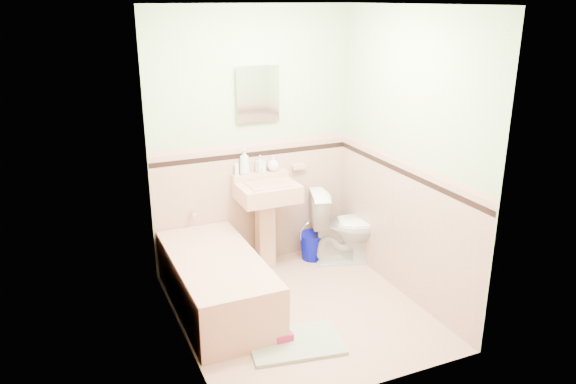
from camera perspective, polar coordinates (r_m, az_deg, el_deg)
name	(u,v)px	position (r m, az deg, el deg)	size (l,w,h in m)	color
floor	(300,311)	(4.96, 1.19, -11.86)	(2.20, 2.20, 0.00)	#D3A18A
ceiling	(302,4)	(4.26, 1.43, 18.38)	(2.20, 2.20, 0.00)	white
wall_back	(252,141)	(5.43, -3.63, 5.17)	(2.50, 2.50, 0.00)	#F2E9C5
wall_front	(376,219)	(3.54, 8.84, -2.68)	(2.50, 2.50, 0.00)	#F2E9C5
wall_left	(175,188)	(4.15, -11.32, 0.42)	(2.50, 2.50, 0.00)	#F2E9C5
wall_right	(407,158)	(4.94, 11.88, 3.40)	(2.50, 2.50, 0.00)	#F2E9C5
wainscot_back	(254,205)	(5.61, -3.45, -1.31)	(2.00, 2.00, 0.00)	#D6A68F
wainscot_front	(370,310)	(3.84, 8.24, -11.68)	(2.00, 2.00, 0.00)	#D6A68F
wainscot_left	(182,269)	(4.40, -10.62, -7.61)	(2.20, 2.20, 0.00)	#D6A68F
wainscot_right	(401,228)	(5.15, 11.28, -3.60)	(2.20, 2.20, 0.00)	#D6A68F
accent_back	(253,154)	(5.45, -3.53, 3.80)	(2.00, 2.00, 0.00)	black
accent_front	(373,237)	(3.61, 8.58, -4.51)	(2.00, 2.00, 0.00)	black
accent_left	(179,204)	(4.20, -10.97, -1.23)	(2.20, 2.20, 0.00)	black
accent_right	(404,173)	(4.97, 11.61, 1.93)	(2.20, 2.20, 0.00)	black
cap_back	(253,144)	(5.43, -3.55, 4.82)	(2.00, 2.00, 0.00)	tan
cap_front	(374,222)	(3.57, 8.66, -3.04)	(2.00, 2.00, 0.00)	tan
cap_left	(178,191)	(4.16, -11.05, 0.06)	(2.20, 2.20, 0.00)	tan
cap_right	(405,161)	(4.94, 11.68, 3.04)	(2.20, 2.20, 0.00)	tan
bathtub	(217,285)	(4.93, -7.19, -9.24)	(0.70, 1.50, 0.45)	tan
tub_faucet	(193,213)	(5.40, -9.59, -2.06)	(0.04, 0.04, 0.12)	silver
sink	(267,227)	(5.49, -2.09, -3.54)	(0.56, 0.48, 0.88)	tan
sink_faucet	(261,173)	(5.44, -2.70, 1.93)	(0.02, 0.02, 0.10)	silver
medicine_cabinet	(257,94)	(5.33, -3.10, 9.85)	(0.38, 0.04, 0.47)	white
soap_dish	(298,166)	(5.65, 1.05, 2.59)	(0.13, 0.08, 0.04)	tan
soap_bottle_left	(244,162)	(5.39, -4.42, 3.06)	(0.10, 0.10, 0.25)	#B2B2B2
soap_bottle_mid	(260,164)	(5.46, -2.80, 2.84)	(0.08, 0.08, 0.17)	#B2B2B2
soap_bottle_right	(273,163)	(5.51, -1.51, 2.91)	(0.12, 0.12, 0.15)	#B2B2B2
tube	(237,169)	(5.39, -5.19, 2.30)	(0.04, 0.04, 0.12)	white
toilet	(347,226)	(5.71, 5.94, -3.47)	(0.42, 0.73, 0.75)	white
bucket	(313,246)	(5.82, 2.49, -5.46)	(0.27, 0.27, 0.27)	#01069F
bath_mat	(295,343)	(4.53, 0.72, -14.94)	(0.71, 0.47, 0.03)	gray
shoe	(284,337)	(4.52, -0.39, -14.44)	(0.14, 0.07, 0.06)	#BF1E59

